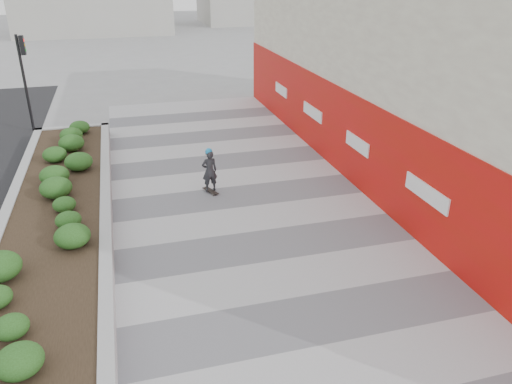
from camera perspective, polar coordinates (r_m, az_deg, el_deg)
ground at (r=9.76m, az=10.50°, el=-20.52°), size 160.00×160.00×0.00m
walkway at (r=11.86m, az=4.25°, el=-10.77°), size 8.00×36.00×0.01m
building at (r=18.50m, az=19.51°, el=14.29°), size 6.04×24.08×8.00m
planter at (r=14.71m, az=-22.03°, el=-3.31°), size 3.00×18.00×0.90m
traffic_signal_near at (r=24.22m, az=-24.98°, el=12.62°), size 0.33×0.28×4.20m
manhole_cover at (r=12.01m, az=6.53°, el=-10.37°), size 0.44×0.44×0.01m
skateboarder at (r=16.20m, az=-5.34°, el=2.46°), size 0.55×0.74×1.54m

